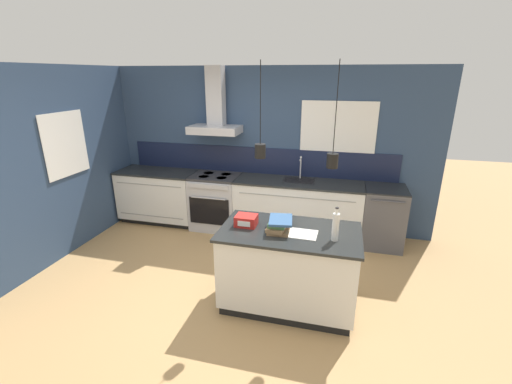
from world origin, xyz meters
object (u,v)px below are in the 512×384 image
at_px(oven_range, 216,201).
at_px(red_supply_box, 246,220).
at_px(dishwasher, 383,217).
at_px(bottle_on_island, 336,227).
at_px(book_stack, 279,225).

height_order(oven_range, red_supply_box, red_supply_box).
relative_size(dishwasher, bottle_on_island, 2.59).
bearing_deg(book_stack, dishwasher, 55.13).
relative_size(book_stack, red_supply_box, 1.51).
xyz_separation_m(oven_range, red_supply_box, (1.03, -1.74, 0.51)).
bearing_deg(bottle_on_island, book_stack, 172.41).
bearing_deg(dishwasher, red_supply_box, -132.85).
xyz_separation_m(book_stack, red_supply_box, (-0.37, 0.05, -0.01)).
bearing_deg(book_stack, bottle_on_island, -7.59).
bearing_deg(red_supply_box, bottle_on_island, -7.61).
bearing_deg(red_supply_box, dishwasher, 47.15).
relative_size(oven_range, dishwasher, 1.00).
bearing_deg(dishwasher, oven_range, -179.91).
bearing_deg(bottle_on_island, red_supply_box, 172.39).
distance_m(oven_range, book_stack, 2.33).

